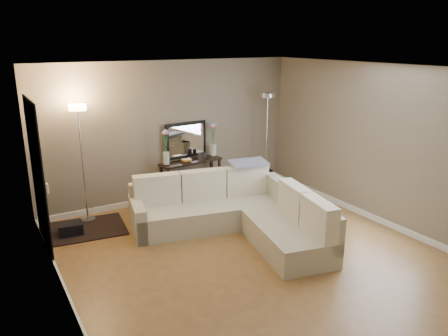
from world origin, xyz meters
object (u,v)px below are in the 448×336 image
sectional_sofa (236,212)px  console_table (188,178)px  floor_lamp_lit (80,140)px  floor_lamp_unlit (267,122)px

sectional_sofa → console_table: 1.71m
floor_lamp_lit → floor_lamp_unlit: (3.60, -0.12, -0.01)m
floor_lamp_lit → floor_lamp_unlit: floor_lamp_lit is taller
sectional_sofa → console_table: bearing=90.7°
sectional_sofa → floor_lamp_unlit: floor_lamp_unlit is taller
console_table → floor_lamp_unlit: floor_lamp_unlit is taller
floor_lamp_lit → console_table: bearing=1.8°
console_table → floor_lamp_unlit: bearing=-6.1°
sectional_sofa → floor_lamp_unlit: bearing=42.7°
sectional_sofa → floor_lamp_unlit: size_ratio=1.47×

